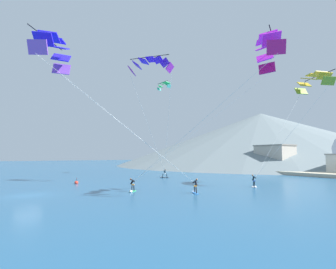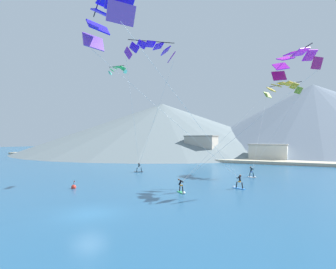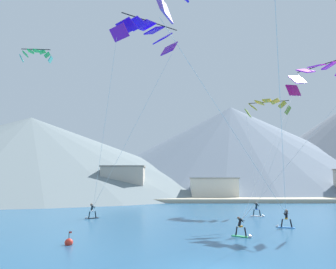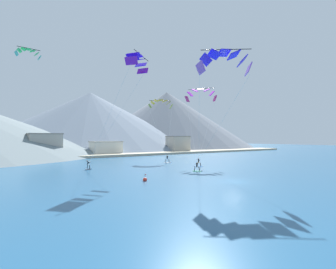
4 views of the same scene
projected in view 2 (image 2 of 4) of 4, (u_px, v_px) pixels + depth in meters
ground_plane at (90, 213)px, 20.33m from camera, size 400.00×400.00×0.00m
kitesurfer_near_lead at (252, 174)px, 39.61m from camera, size 1.58×1.44×1.75m
kitesurfer_near_trail at (238, 184)px, 30.78m from camera, size 1.75×1.07×1.73m
kitesurfer_mid_center at (182, 189)px, 28.07m from camera, size 1.55×1.47×1.62m
kitesurfer_far_left at (138, 169)px, 46.35m from camera, size 1.56×1.46×1.71m
parafoil_kite_near_lead at (282, 88)px, 45.91m from camera, size 7.09×10.52×14.41m
parafoil_kite_near_trail at (108, 16)px, 22.19m from camera, size 11.61×16.56×16.22m
parafoil_kite_mid_center at (294, 61)px, 33.22m from camera, size 13.98×13.79×15.81m
parafoil_kite_far_left at (150, 50)px, 38.15m from camera, size 9.41×9.66×18.57m
parafoil_kite_distant_high_outer at (118, 69)px, 55.61m from camera, size 4.23×1.56×1.64m
race_marker_buoy at (74, 187)px, 30.74m from camera, size 0.56×0.56×1.02m
shoreline_strip at (238, 160)px, 68.59m from camera, size 180.00×10.00×0.70m
shore_building_harbour_front at (175, 150)px, 81.95m from camera, size 10.28×4.26×5.07m
shore_building_promenade_mid at (201, 147)px, 77.66m from camera, size 8.83×6.52×7.00m
shore_building_quay_east at (268, 153)px, 69.90m from camera, size 9.72×6.43×4.60m
shore_building_old_town at (136, 151)px, 86.29m from camera, size 9.75×5.04×4.20m
mountain_peak_west_ridge at (313, 119)px, 109.95m from camera, size 112.23×112.23×29.14m
mountain_peak_east_shoulder at (162, 128)px, 127.06m from camera, size 128.47×128.47×23.28m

